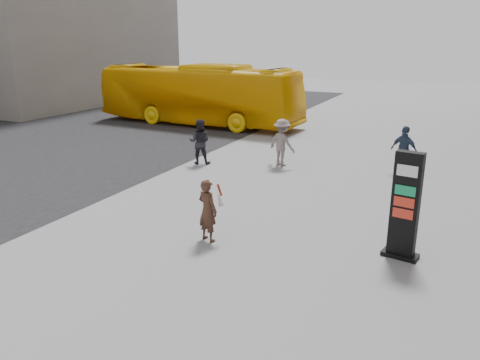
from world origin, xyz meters
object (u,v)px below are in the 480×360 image
at_px(pedestrian_b, 282,143).
at_px(pedestrian_c, 404,150).
at_px(info_pylon, 405,206).
at_px(woman, 208,209).
at_px(pedestrian_a, 200,142).
at_px(bus, 198,95).

height_order(pedestrian_b, pedestrian_c, pedestrian_b).
distance_m(info_pylon, woman, 4.57).
bearing_deg(pedestrian_a, pedestrian_c, 176.64).
relative_size(pedestrian_b, pedestrian_c, 1.03).
bearing_deg(pedestrian_a, woman, 104.43).
distance_m(woman, bus, 16.66).
bearing_deg(bus, woman, -146.49).
height_order(bus, pedestrian_c, bus).
bearing_deg(info_pylon, pedestrian_a, 157.06).
xyz_separation_m(woman, pedestrian_c, (3.64, 8.22, 0.09)).
relative_size(info_pylon, pedestrian_a, 1.39).
relative_size(pedestrian_a, pedestrian_b, 0.97).
distance_m(bus, pedestrian_b, 10.25).
xyz_separation_m(info_pylon, pedestrian_a, (-8.32, 5.38, -0.35)).
xyz_separation_m(pedestrian_a, pedestrian_b, (3.06, 1.10, 0.03)).
relative_size(bus, pedestrian_c, 6.86).
height_order(woman, pedestrian_b, pedestrian_b).
bearing_deg(info_pylon, bus, 144.12).
height_order(info_pylon, pedestrian_b, info_pylon).
bearing_deg(pedestrian_c, pedestrian_a, 39.05).
relative_size(woman, pedestrian_a, 0.89).
xyz_separation_m(pedestrian_a, pedestrian_c, (7.53, 1.80, 0.01)).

